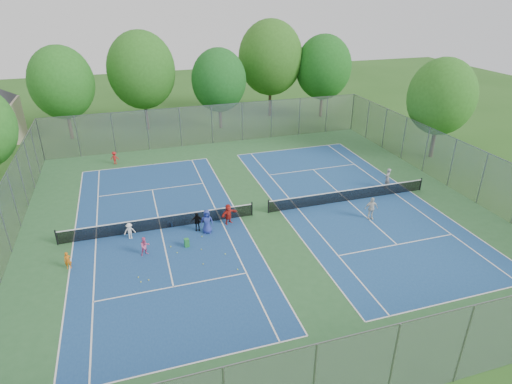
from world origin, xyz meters
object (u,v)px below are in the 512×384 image
net_left (160,223)px  instructor (387,178)px  ball_hopper (187,243)px  ball_crate (170,224)px  net_right (349,196)px

net_left → instructor: size_ratio=7.51×
ball_hopper → instructor: bearing=12.7°
net_left → ball_crate: net_left is taller
net_left → net_right: size_ratio=1.00×
net_right → ball_crate: size_ratio=35.93×
net_left → net_right: bearing=0.0°
net_left → instructor: 18.06m
instructor → ball_crate: bearing=-28.8°
net_right → instructor: bearing=15.5°
net_left → ball_crate: 0.75m
instructor → ball_hopper: bearing=-19.1°
ball_crate → ball_hopper: 2.93m
net_right → instructor: instructor is taller
net_left → net_right: 14.00m
ball_hopper → net_left: bearing=116.9°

